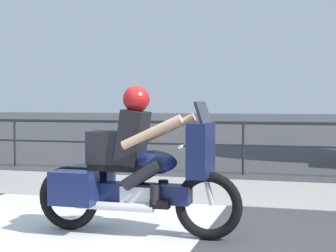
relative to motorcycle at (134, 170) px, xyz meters
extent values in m
plane|color=#38383A|center=(0.57, -0.40, -0.70)|extent=(120.00, 120.00, 0.00)
cube|color=#99968E|center=(0.57, 3.00, -0.70)|extent=(44.00, 2.40, 0.01)
cube|color=silver|center=(-1.01, -0.60, -0.70)|extent=(3.48, 6.00, 0.01)
cube|color=#232326|center=(0.57, 4.91, 0.33)|extent=(36.00, 0.04, 0.06)
cube|color=#232326|center=(0.57, 4.91, -0.12)|extent=(36.00, 0.03, 0.04)
cylinder|color=#232326|center=(-4.53, 4.91, -0.17)|extent=(0.05, 0.05, 1.06)
cylinder|color=#232326|center=(0.57, 4.91, -0.17)|extent=(0.05, 0.05, 1.06)
torus|color=black|center=(0.82, 0.00, -0.34)|extent=(0.72, 0.11, 0.72)
torus|color=black|center=(-0.78, 0.00, -0.34)|extent=(0.72, 0.11, 0.72)
cube|color=#141E47|center=(0.02, 0.00, -0.24)|extent=(1.21, 0.22, 0.20)
cube|color=silver|center=(0.05, 0.00, -0.29)|extent=(0.34, 0.26, 0.26)
ellipsoid|color=#141E47|center=(0.21, 0.00, 0.09)|extent=(0.54, 0.30, 0.26)
cube|color=black|center=(-0.14, 0.00, 0.03)|extent=(0.70, 0.28, 0.08)
cube|color=#141E47|center=(0.74, 0.00, 0.24)|extent=(0.20, 0.56, 0.56)
cube|color=#1E232B|center=(0.76, 0.00, 0.62)|extent=(0.10, 0.47, 0.24)
cylinder|color=silver|center=(0.60, 0.00, 0.29)|extent=(0.04, 0.70, 0.04)
cylinder|color=silver|center=(-0.17, -0.16, -0.37)|extent=(0.88, 0.09, 0.09)
cube|color=#141E47|center=(-0.60, -0.24, -0.18)|extent=(0.48, 0.28, 0.36)
cube|color=#141E47|center=(-0.60, 0.24, -0.18)|extent=(0.48, 0.28, 0.36)
cylinder|color=silver|center=(0.79, 0.00, -0.05)|extent=(0.20, 0.06, 0.58)
cube|color=black|center=(-0.01, 0.00, 0.35)|extent=(0.32, 0.36, 0.61)
sphere|color=tan|center=(0.03, 0.00, 0.75)|extent=(0.23, 0.23, 0.23)
sphere|color=#B21919|center=(0.03, 0.00, 0.77)|extent=(0.29, 0.29, 0.29)
cylinder|color=black|center=(0.14, -0.15, -0.03)|extent=(0.44, 0.13, 0.34)
cylinder|color=black|center=(0.29, -0.15, -0.22)|extent=(0.11, 0.11, 0.20)
cube|color=black|center=(0.34, -0.15, -0.32)|extent=(0.20, 0.10, 0.09)
cylinder|color=black|center=(0.14, 0.15, -0.03)|extent=(0.44, 0.13, 0.34)
cylinder|color=black|center=(0.29, 0.15, -0.22)|extent=(0.11, 0.11, 0.20)
cube|color=black|center=(0.34, 0.15, -0.32)|extent=(0.20, 0.10, 0.09)
cylinder|color=tan|center=(0.29, -0.30, 0.43)|extent=(0.65, 0.09, 0.36)
cylinder|color=tan|center=(0.29, 0.30, 0.43)|extent=(0.65, 0.09, 0.36)
cube|color=black|center=(-0.31, 0.00, 0.24)|extent=(0.39, 0.28, 0.36)
camera|label=1|loc=(1.83, -5.23, 0.73)|focal=55.00mm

